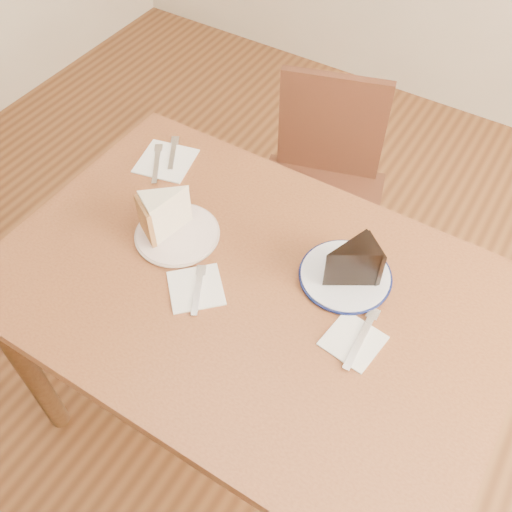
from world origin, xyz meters
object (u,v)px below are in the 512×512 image
object	(u,v)px
table	(250,310)
chair_far	(320,192)
carrot_cake	(169,212)
chocolate_cake	(348,266)
plate_cream	(177,234)
plate_navy	(345,276)

from	to	relation	value
table	chair_far	distance (m)	0.67
chair_far	carrot_cake	world-z (taller)	carrot_cake
chair_far	chocolate_cake	bearing A→B (deg)	103.85
plate_cream	chocolate_cake	size ratio (longest dim) A/B	1.75
chair_far	chocolate_cake	world-z (taller)	chocolate_cake
table	plate_cream	bearing A→B (deg)	171.30
carrot_cake	chocolate_cake	distance (m)	0.45
chocolate_cake	table	bearing A→B (deg)	74.18
plate_cream	carrot_cake	bearing A→B (deg)	160.02
chair_far	plate_navy	world-z (taller)	chair_far
table	plate_navy	distance (m)	0.25
table	chair_far	size ratio (longest dim) A/B	1.44
carrot_cake	chocolate_cake	world-z (taller)	carrot_cake
plate_cream	table	bearing A→B (deg)	-8.70
carrot_cake	table	bearing A→B (deg)	20.06
table	chair_far	xyz separation A→B (m)	(-0.12, 0.63, -0.19)
plate_navy	chocolate_cake	size ratio (longest dim) A/B	1.81
table	carrot_cake	xyz separation A→B (m)	(-0.26, 0.04, 0.16)
table	plate_cream	world-z (taller)	plate_cream
chair_far	chocolate_cake	xyz separation A→B (m)	(0.30, -0.50, 0.35)
plate_navy	chocolate_cake	world-z (taller)	chocolate_cake
table	chair_far	world-z (taller)	chair_far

